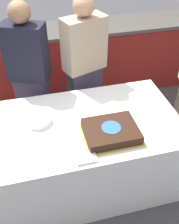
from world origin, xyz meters
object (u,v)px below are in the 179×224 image
person_standing_back (30,79)px  plate_stack (39,121)px  cake (111,131)px  person_cutting_cake (85,72)px

person_standing_back → plate_stack: bearing=115.4°
cake → person_standing_back: bearing=121.7°
person_cutting_cake → person_standing_back: 0.54m
plate_stack → person_standing_back: bearing=91.6°
cake → plate_stack: size_ratio=2.25×
plate_stack → person_standing_back: person_standing_back is taller
plate_stack → person_standing_back: (-0.02, 0.60, 0.02)m
person_cutting_cake → plate_stack: bearing=29.4°
person_standing_back → person_cutting_cake: bearing=-156.2°
cake → person_standing_back: size_ratio=0.29×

